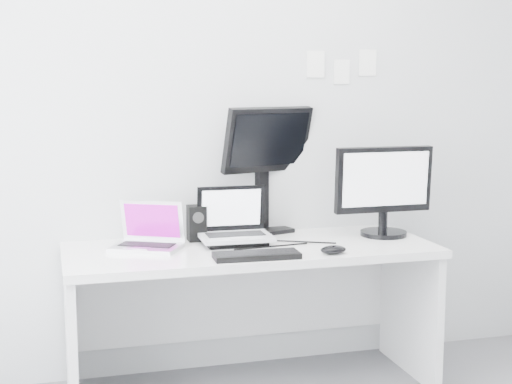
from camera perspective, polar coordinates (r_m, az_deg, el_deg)
back_wall at (r=3.94m, az=-1.73°, el=5.78°), size 3.60×0.00×3.60m
desk at (r=3.78m, az=-0.38°, el=-9.55°), size 1.80×0.70×0.73m
macbook at (r=3.62m, az=-8.37°, el=-2.50°), size 0.39×0.36×0.24m
speaker at (r=3.81m, az=-4.53°, el=-2.37°), size 0.11×0.11×0.18m
dell_laptop at (r=3.69m, az=-1.53°, el=-1.81°), size 0.36×0.28×0.29m
rear_monitor at (r=3.96m, az=0.70°, el=1.79°), size 0.54×0.33×0.69m
samsung_monitor at (r=3.95m, az=9.72°, el=0.16°), size 0.53×0.25×0.48m
keyboard at (r=3.43m, az=0.05°, el=-4.83°), size 0.40×0.16×0.03m
mouse at (r=3.53m, az=5.88°, el=-4.38°), size 0.13×0.08×0.04m
wall_note_0 at (r=4.06m, az=4.54°, el=9.65°), size 0.10×0.00×0.14m
wall_note_1 at (r=4.11m, az=6.52°, el=9.04°), size 0.09×0.00×0.13m
wall_note_2 at (r=4.17m, az=8.47°, el=9.68°), size 0.10×0.00×0.14m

